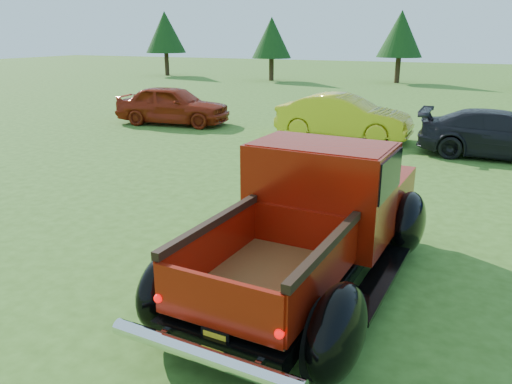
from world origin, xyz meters
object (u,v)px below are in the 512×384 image
Objects in this scene: tree_mid_left at (401,34)px; tree_far_west at (165,32)px; show_car_red at (173,105)px; pickup_truck at (320,215)px; show_car_yellow at (344,117)px; show_car_grey at (503,135)px; tree_west at (272,38)px.

tree_far_west is at bearing -176.99° from tree_mid_left.
pickup_truck is at bearing -144.98° from show_car_red.
show_car_red is 6.80m from show_car_yellow.
show_car_red is 0.96× the size of show_car_grey.
show_car_red is at bearing -104.02° from tree_mid_left.
show_car_red reaches higher than show_car_grey.
tree_far_west is at bearing 174.29° from tree_west.
tree_far_west is 10.06m from tree_west.
tree_mid_left is at bearing 4.79° from show_car_yellow.
pickup_truck is (22.72, -30.33, -2.58)m from tree_far_west.
show_car_grey is (11.65, -0.95, -0.08)m from show_car_red.
tree_far_west reaches higher than tree_west.
tree_mid_left is (19.00, 1.00, -0.14)m from tree_far_west.
tree_far_west is 24.59m from show_car_red.
show_car_yellow reaches higher than show_car_grey.
show_car_grey is at bearing -99.98° from show_car_yellow.
tree_mid_left is 31.65m from pickup_truck.
tree_west is 1.03× the size of show_car_yellow.
pickup_truck reaches higher than show_car_grey.
show_car_red is at bearing -79.11° from tree_west.
tree_far_west is 1.04× the size of tree_mid_left.
tree_west is 1.04× the size of show_car_red.
tree_far_west is at bearing 50.46° from show_car_grey.
pickup_truck is (12.72, -29.33, -2.17)m from tree_west.
tree_mid_left reaches higher than pickup_truck.
tree_mid_left is 21.47m from show_car_yellow.
show_car_grey is at bearing -52.73° from tree_west.
pickup_truck is 9.53m from show_car_grey.
tree_west is 22.06m from show_car_yellow.
tree_far_west is 19.03m from tree_mid_left.
tree_far_west reaches higher than show_car_yellow.
tree_west is 1.00× the size of show_car_grey.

